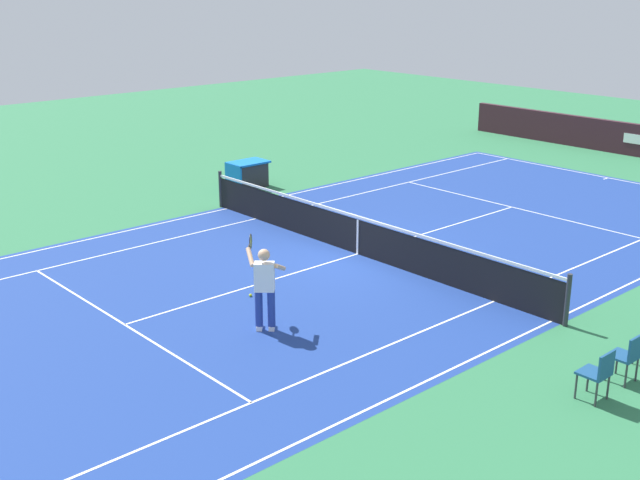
{
  "coord_description": "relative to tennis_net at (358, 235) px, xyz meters",
  "views": [
    {
      "loc": [
        13.27,
        13.43,
        6.5
      ],
      "look_at": [
        1.8,
        0.61,
        0.9
      ],
      "focal_mm": 45.47,
      "sensor_mm": 36.0,
      "label": 1
    }
  ],
  "objects": [
    {
      "name": "court_slab",
      "position": [
        0.0,
        0.0,
        -0.49
      ],
      "size": [
        24.2,
        11.4,
        0.0
      ],
      "primitive_type": "cube",
      "color": "navy",
      "rests_on": "ground_plane"
    },
    {
      "name": "ground_plane",
      "position": [
        0.0,
        0.0,
        -0.49
      ],
      "size": [
        60.0,
        60.0,
        0.0
      ],
      "primitive_type": "plane",
      "color": "#2D7247"
    },
    {
      "name": "court_line_markings",
      "position": [
        0.0,
        0.0,
        -0.49
      ],
      "size": [
        23.85,
        11.05,
        0.01
      ],
      "color": "white",
      "rests_on": "ground_plane"
    },
    {
      "name": "tennis_net",
      "position": [
        0.0,
        0.0,
        0.0
      ],
      "size": [
        0.1,
        11.7,
        1.08
      ],
      "color": "#2D2D33",
      "rests_on": "ground_plane"
    },
    {
      "name": "tennis_ball",
      "position": [
        3.67,
        0.48,
        -0.46
      ],
      "size": [
        0.07,
        0.07,
        0.07
      ],
      "primitive_type": "sphere",
      "color": "#CCE01E",
      "rests_on": "ground_plane"
    },
    {
      "name": "equipment_cart_tarped",
      "position": [
        -2.0,
        -7.13,
        -0.05
      ],
      "size": [
        1.25,
        0.84,
        0.85
      ],
      "color": "#2D2D33",
      "rests_on": "ground_plane"
    },
    {
      "name": "spectator_chair_5",
      "position": [
        1.3,
        7.75,
        0.03
      ],
      "size": [
        0.44,
        0.44,
        0.88
      ],
      "color": "#38383D",
      "rests_on": "ground_plane"
    },
    {
      "name": "spectator_chair_6",
      "position": [
        2.23,
        7.75,
        0.03
      ],
      "size": [
        0.44,
        0.44,
        0.88
      ],
      "color": "#38383D",
      "rests_on": "ground_plane"
    },
    {
      "name": "tennis_player_near",
      "position": [
        4.47,
        2.01,
        0.44
      ],
      "size": [
        0.75,
        1.14,
        1.7
      ],
      "color": "navy",
      "rests_on": "ground_plane"
    }
  ]
}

